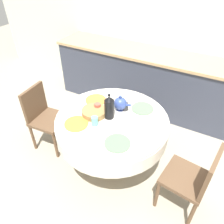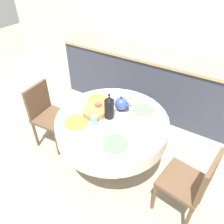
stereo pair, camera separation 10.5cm
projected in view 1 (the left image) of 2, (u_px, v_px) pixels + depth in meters
ground_plane at (112, 163)px, 2.74m from camera, size 12.00×12.00×0.00m
wall_back at (170, 21)px, 3.15m from camera, size 7.00×0.05×2.60m
kitchen_counter at (155, 82)px, 3.42m from camera, size 3.24×0.64×0.93m
dining_table at (112, 127)px, 2.36m from camera, size 1.20×1.20×0.74m
chair_left at (194, 178)px, 2.01m from camera, size 0.45×0.45×0.85m
chair_right at (44, 115)px, 2.75m from camera, size 0.43×0.43×0.85m
plate_near_left at (76, 124)px, 2.20m from camera, size 0.24×0.24×0.01m
cup_near_left at (95, 121)px, 2.17m from camera, size 0.07×0.07×0.09m
plate_near_right at (117, 143)px, 1.99m from camera, size 0.24×0.24×0.01m
cup_near_right at (122, 126)px, 2.12m from camera, size 0.07×0.07×0.09m
plate_far_left at (96, 100)px, 2.54m from camera, size 0.24×0.24×0.01m
cup_far_left at (98, 107)px, 2.36m from camera, size 0.07×0.07×0.09m
plate_far_right at (142, 108)px, 2.41m from camera, size 0.24×0.24×0.01m
cup_far_right at (125, 106)px, 2.37m from camera, size 0.07×0.07×0.09m
coffee_carafe at (109, 107)px, 2.22m from camera, size 0.10×0.10×0.29m
teapot at (120, 104)px, 2.35m from camera, size 0.20×0.14×0.19m
bread_basket at (94, 112)px, 2.32m from camera, size 0.26×0.26×0.06m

